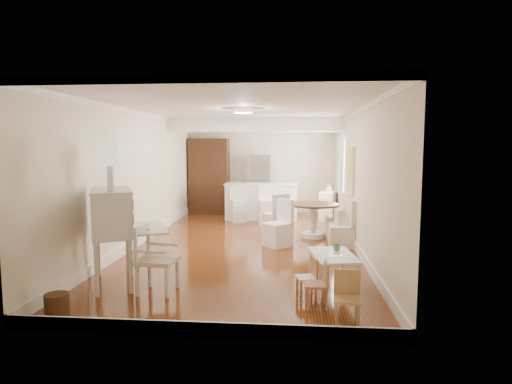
# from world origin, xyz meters

# --- Properties ---
(room) EXTENTS (9.00, 9.04, 2.82)m
(room) POSITION_xyz_m (0.04, 0.32, 1.98)
(room) COLOR brown
(room) RESTS_ON ground
(secretary_bureau) EXTENTS (1.50, 1.51, 1.45)m
(secretary_bureau) POSITION_xyz_m (-1.70, -2.80, 0.72)
(secretary_bureau) COLOR silver
(secretary_bureau) RESTS_ON ground
(gustavian_armchair) EXTENTS (0.59, 0.59, 0.96)m
(gustavian_armchair) POSITION_xyz_m (-0.93, -3.10, 0.48)
(gustavian_armchair) COLOR silver
(gustavian_armchair) RESTS_ON ground
(wicker_basket) EXTENTS (0.32, 0.32, 0.29)m
(wicker_basket) POSITION_xyz_m (-1.87, -4.08, 0.14)
(wicker_basket) COLOR #4F3018
(wicker_basket) RESTS_ON ground
(kids_table) EXTENTS (0.73, 1.06, 0.49)m
(kids_table) POSITION_xyz_m (1.58, -2.66, 0.25)
(kids_table) COLOR silver
(kids_table) RESTS_ON ground
(kids_chair_a) EXTENTS (0.31, 0.31, 0.62)m
(kids_chair_a) POSITION_xyz_m (1.29, -3.49, 0.31)
(kids_chair_a) COLOR #B57852
(kids_chair_a) RESTS_ON ground
(kids_chair_b) EXTENTS (0.32, 0.32, 0.55)m
(kids_chair_b) POSITION_xyz_m (1.17, -3.09, 0.27)
(kids_chair_b) COLOR #AF7D4F
(kids_chair_b) RESTS_ON ground
(kids_chair_c) EXTENTS (0.33, 0.33, 0.64)m
(kids_chair_c) POSITION_xyz_m (1.61, -4.02, 0.32)
(kids_chair_c) COLOR #AD844F
(kids_chair_c) RESTS_ON ground
(banquette) EXTENTS (0.52, 1.60, 0.98)m
(banquette) POSITION_xyz_m (1.99, 0.50, 0.49)
(banquette) COLOR silver
(banquette) RESTS_ON ground
(dining_table) EXTENTS (1.40, 1.40, 0.77)m
(dining_table) POSITION_xyz_m (1.45, 0.82, 0.39)
(dining_table) COLOR #442515
(dining_table) RESTS_ON ground
(slip_chair_near) EXTENTS (0.67, 0.66, 0.97)m
(slip_chair_near) POSITION_xyz_m (0.67, -0.15, 0.49)
(slip_chair_near) COLOR white
(slip_chair_near) RESTS_ON ground
(slip_chair_far) EXTENTS (0.65, 0.66, 0.97)m
(slip_chair_far) POSITION_xyz_m (0.58, 1.14, 0.48)
(slip_chair_far) COLOR silver
(slip_chair_far) RESTS_ON ground
(breakfast_counter) EXTENTS (2.05, 0.65, 1.03)m
(breakfast_counter) POSITION_xyz_m (0.10, 3.10, 0.52)
(breakfast_counter) COLOR white
(breakfast_counter) RESTS_ON ground
(bar_stool_left) EXTENTS (0.51, 0.51, 0.97)m
(bar_stool_left) POSITION_xyz_m (-0.51, 2.61, 0.48)
(bar_stool_left) COLOR silver
(bar_stool_left) RESTS_ON ground
(bar_stool_right) EXTENTS (0.49, 0.49, 1.02)m
(bar_stool_right) POSITION_xyz_m (0.29, 2.42, 0.51)
(bar_stool_right) COLOR white
(bar_stool_right) RESTS_ON ground
(pantry_cabinet) EXTENTS (1.20, 0.60, 2.30)m
(pantry_cabinet) POSITION_xyz_m (-1.60, 4.18, 1.15)
(pantry_cabinet) COLOR #381E11
(pantry_cabinet) RESTS_ON ground
(fridge) EXTENTS (0.75, 0.65, 1.80)m
(fridge) POSITION_xyz_m (0.30, 4.15, 0.90)
(fridge) COLOR silver
(fridge) RESTS_ON ground
(sideboard) EXTENTS (0.60, 0.91, 0.81)m
(sideboard) POSITION_xyz_m (2.00, 3.28, 0.40)
(sideboard) COLOR white
(sideboard) RESTS_ON ground
(pencil_cup) EXTENTS (0.15, 0.15, 0.09)m
(pencil_cup) POSITION_xyz_m (1.65, -2.42, 0.53)
(pencil_cup) COLOR #56935B
(pencil_cup) RESTS_ON kids_table
(branch_vase) EXTENTS (0.19, 0.19, 0.18)m
(branch_vase) POSITION_xyz_m (2.00, 3.26, 0.90)
(branch_vase) COLOR white
(branch_vase) RESTS_ON sideboard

